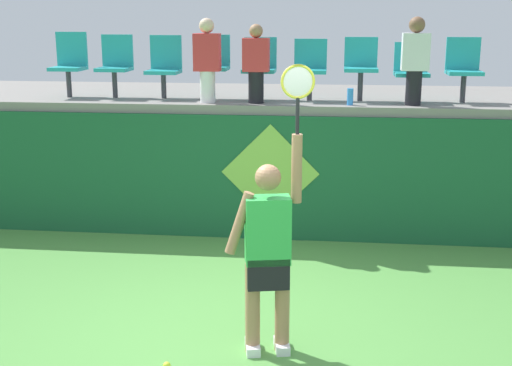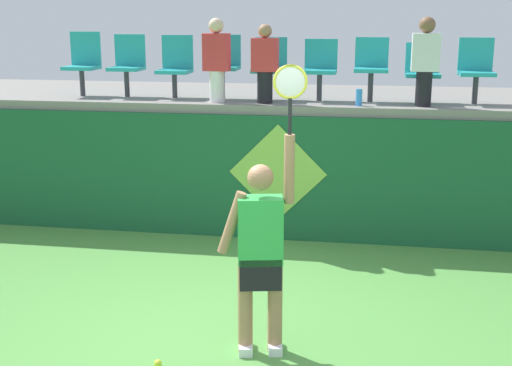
% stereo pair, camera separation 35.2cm
% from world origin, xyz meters
% --- Properties ---
extents(ground_plane, '(40.00, 40.00, 0.00)m').
position_xyz_m(ground_plane, '(0.00, 0.00, 0.00)').
color(ground_plane, '#519342').
extents(court_back_wall, '(13.67, 0.20, 1.64)m').
position_xyz_m(court_back_wall, '(0.00, 3.03, 0.82)').
color(court_back_wall, '#195633').
rests_on(court_back_wall, ground_plane).
extents(spectator_platform, '(13.67, 2.77, 0.12)m').
position_xyz_m(spectator_platform, '(0.00, 4.37, 1.70)').
color(spectator_platform, gray).
rests_on(spectator_platform, court_back_wall).
extents(tennis_player, '(0.74, 0.33, 2.51)m').
position_xyz_m(tennis_player, '(0.48, -0.13, 0.95)').
color(tennis_player, white).
rests_on(tennis_player, ground_plane).
extents(tennis_ball, '(0.07, 0.07, 0.07)m').
position_xyz_m(tennis_ball, '(-0.33, -0.55, 0.03)').
color(tennis_ball, '#D1E533').
rests_on(tennis_ball, ground_plane).
extents(water_bottle, '(0.08, 0.08, 0.21)m').
position_xyz_m(water_bottle, '(1.20, 3.19, 1.87)').
color(water_bottle, '#338CE5').
rests_on(water_bottle, spectator_platform).
extents(stadium_chair_0, '(0.44, 0.42, 0.89)m').
position_xyz_m(stadium_chair_0, '(-2.68, 3.68, 2.25)').
color(stadium_chair_0, '#38383D').
rests_on(stadium_chair_0, spectator_platform).
extents(stadium_chair_1, '(0.44, 0.42, 0.86)m').
position_xyz_m(stadium_chair_1, '(-2.02, 3.68, 2.23)').
color(stadium_chair_1, '#38383D').
rests_on(stadium_chair_1, spectator_platform).
extents(stadium_chair_2, '(0.44, 0.42, 0.85)m').
position_xyz_m(stadium_chair_2, '(-1.33, 3.68, 2.22)').
color(stadium_chair_2, '#38383D').
rests_on(stadium_chair_2, spectator_platform).
extents(stadium_chair_3, '(0.44, 0.42, 0.86)m').
position_xyz_m(stadium_chair_3, '(-0.66, 3.67, 2.25)').
color(stadium_chair_3, '#38383D').
rests_on(stadium_chair_3, spectator_platform).
extents(stadium_chair_4, '(0.44, 0.42, 0.83)m').
position_xyz_m(stadium_chair_4, '(-0.01, 3.67, 2.23)').
color(stadium_chair_4, '#38383D').
rests_on(stadium_chair_4, spectator_platform).
extents(stadium_chair_5, '(0.44, 0.42, 0.81)m').
position_xyz_m(stadium_chair_5, '(0.67, 3.67, 2.22)').
color(stadium_chair_5, '#38383D').
rests_on(stadium_chair_5, spectator_platform).
extents(stadium_chair_6, '(0.44, 0.42, 0.84)m').
position_xyz_m(stadium_chair_6, '(1.34, 3.67, 2.24)').
color(stadium_chair_6, '#38383D').
rests_on(stadium_chair_6, spectator_platform).
extents(stadium_chair_7, '(0.44, 0.42, 0.77)m').
position_xyz_m(stadium_chair_7, '(2.00, 3.67, 2.19)').
color(stadium_chair_7, '#38383D').
rests_on(stadium_chair_7, spectator_platform).
extents(stadium_chair_8, '(0.44, 0.42, 0.84)m').
position_xyz_m(stadium_chair_8, '(2.68, 3.68, 2.23)').
color(stadium_chair_8, '#38383D').
rests_on(stadium_chair_8, spectator_platform).
extents(spectator_0, '(0.34, 0.20, 1.09)m').
position_xyz_m(spectator_0, '(-0.66, 3.26, 2.33)').
color(spectator_0, white).
rests_on(spectator_0, spectator_platform).
extents(spectator_1, '(0.34, 0.20, 1.01)m').
position_xyz_m(spectator_1, '(-0.01, 3.25, 2.28)').
color(spectator_1, black).
rests_on(spectator_1, spectator_platform).
extents(spectator_2, '(0.34, 0.20, 1.11)m').
position_xyz_m(spectator_2, '(2.00, 3.28, 2.34)').
color(spectator_2, black).
rests_on(spectator_2, spectator_platform).
extents(wall_signage_mount, '(1.27, 0.01, 1.54)m').
position_xyz_m(wall_signage_mount, '(0.21, 2.93, 0.00)').
color(wall_signage_mount, '#195633').
rests_on(wall_signage_mount, ground_plane).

